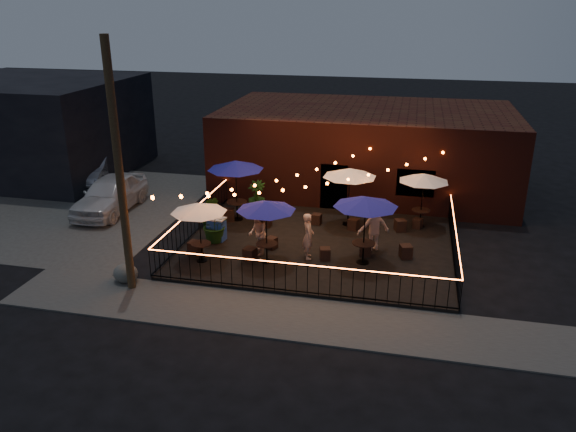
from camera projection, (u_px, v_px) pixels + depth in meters
name	position (u px, v px, depth m)	size (l,w,h in m)	color
ground	(308.00, 270.00, 19.73)	(110.00, 110.00, 0.00)	black
patio	(318.00, 246.00, 21.53)	(10.00, 8.00, 0.15)	black
sidewalk	(288.00, 317.00, 16.76)	(18.00, 2.50, 0.05)	#43413E
parking_lot	(69.00, 207.00, 25.85)	(11.00, 12.00, 0.02)	#43413E
brick_building	(366.00, 149.00, 27.92)	(14.00, 8.00, 4.00)	#3C1510
background_building	(17.00, 125.00, 30.75)	(12.00, 9.00, 5.00)	black
utility_pole	(119.00, 172.00, 17.05)	(0.26, 0.26, 8.00)	#3B2818
fence_front	(296.00, 279.00, 17.67)	(10.00, 0.04, 1.04)	black
fence_left	(194.00, 221.00, 22.35)	(0.04, 8.00, 1.04)	black
fence_right	(454.00, 243.00, 20.29)	(0.04, 8.00, 1.04)	black
festoon_lights	(291.00, 186.00, 20.59)	(10.02, 8.72, 1.32)	#EB5510
cafe_table_0	(199.00, 209.00, 19.40)	(2.51, 2.51, 2.18)	black
cafe_table_1	(236.00, 166.00, 23.10)	(3.11, 3.11, 2.59)	black
cafe_table_2	(266.00, 207.00, 19.28)	(2.71, 2.71, 2.30)	black
cafe_table_3	(350.00, 173.00, 22.62)	(2.80, 2.80, 2.42)	black
cafe_table_4	(366.00, 203.00, 19.16)	(2.69, 2.69, 2.48)	black
cafe_table_5	(424.00, 178.00, 22.54)	(2.63, 2.63, 2.25)	black
bistro_chair_0	(195.00, 248.00, 20.50)	(0.43, 0.43, 0.51)	black
bistro_chair_1	(250.00, 254.00, 20.04)	(0.40, 0.40, 0.48)	black
bistro_chair_2	(229.00, 215.00, 23.73)	(0.43, 0.43, 0.51)	black
bistro_chair_3	(266.00, 221.00, 23.11)	(0.42, 0.42, 0.50)	black
bistro_chair_4	(271.00, 243.00, 21.05)	(0.36, 0.36, 0.43)	black
bistro_chair_5	(325.00, 254.00, 20.14)	(0.37, 0.37, 0.43)	black
bistro_chair_6	(317.00, 219.00, 23.37)	(0.37, 0.37, 0.44)	black
bistro_chair_7	(354.00, 224.00, 22.78)	(0.39, 0.39, 0.47)	black
bistro_chair_8	(366.00, 249.00, 20.46)	(0.42, 0.42, 0.50)	black
bistro_chair_9	(406.00, 251.00, 20.27)	(0.41, 0.41, 0.48)	black
bistro_chair_10	(400.00, 225.00, 22.65)	(0.40, 0.40, 0.48)	black
bistro_chair_11	(418.00, 223.00, 22.95)	(0.34, 0.34, 0.41)	black
patron_a	(308.00, 236.00, 20.05)	(0.62, 0.41, 1.70)	#D2A58A
patron_b	(258.00, 233.00, 20.33)	(0.81, 0.63, 1.66)	tan
patron_c	(374.00, 226.00, 20.70)	(1.22, 0.70, 1.89)	#E2A78F
potted_shrub_a	(216.00, 225.00, 21.46)	(1.27, 1.10, 1.41)	#1E3E14
potted_shrub_b	(210.00, 212.00, 22.83)	(0.74, 0.60, 1.35)	#18340D
potted_shrub_c	(257.00, 196.00, 24.69)	(0.76, 0.76, 1.36)	#134011
cooler	(217.00, 229.00, 21.71)	(0.75, 0.59, 0.91)	blue
boulder	(126.00, 273.00, 18.75)	(0.87, 0.74, 0.68)	#4E4F4A
car_white	(110.00, 194.00, 25.02)	(1.89, 4.70, 1.60)	white
car_silver	(94.00, 168.00, 29.16)	(1.62, 4.64, 1.53)	gray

